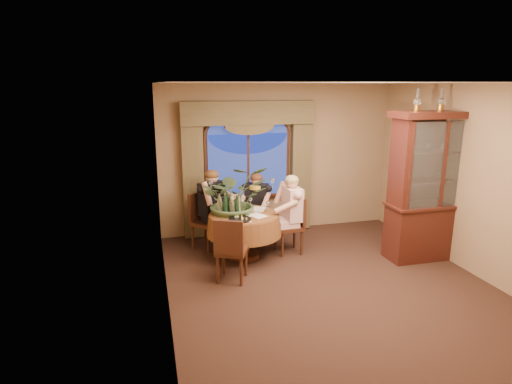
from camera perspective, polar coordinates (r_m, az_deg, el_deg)
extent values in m
plane|color=black|center=(6.36, 9.59, -11.96)|extent=(5.00, 5.00, 0.00)
plane|color=#886A4A|center=(8.17, 2.93, 4.45)|extent=(4.50, 0.00, 4.50)
plane|color=#886A4A|center=(7.11, 26.92, 1.42)|extent=(0.00, 5.00, 5.00)
plane|color=white|center=(5.72, 10.78, 14.13)|extent=(5.00, 5.00, 0.00)
cube|color=brown|center=(7.78, -8.39, 2.16)|extent=(0.38, 0.14, 2.32)
cube|color=brown|center=(8.24, 6.01, 2.91)|extent=(0.38, 0.14, 2.32)
cylinder|color=maroon|center=(7.03, -1.59, -5.84)|extent=(1.28, 1.28, 0.75)
cube|color=#33100B|center=(7.37, 22.45, 0.64)|extent=(1.47, 0.58, 2.38)
cube|color=black|center=(7.21, 4.39, -4.46)|extent=(0.43, 0.43, 0.96)
cube|color=black|center=(7.80, -0.30, -2.97)|extent=(0.56, 0.56, 0.96)
cube|color=black|center=(7.44, -6.64, -3.92)|extent=(0.59, 0.59, 0.96)
cube|color=black|center=(6.21, -3.24, -7.58)|extent=(0.56, 0.56, 0.96)
imported|color=#405A37|center=(6.85, -2.89, 2.71)|extent=(1.09, 1.21, 0.94)
imported|color=#515B2F|center=(6.84, -1.40, -2.90)|extent=(0.15, 0.15, 0.05)
cylinder|color=black|center=(6.60, -2.12, -3.65)|extent=(0.35, 0.35, 0.02)
cylinder|color=black|center=(6.98, -3.87, -1.36)|extent=(0.07, 0.07, 0.33)
cylinder|color=tan|center=(6.89, -4.89, -1.58)|extent=(0.07, 0.07, 0.33)
cylinder|color=black|center=(6.78, -4.13, -1.82)|extent=(0.07, 0.07, 0.33)
cylinder|color=black|center=(6.78, -2.58, -1.81)|extent=(0.07, 0.07, 0.33)
cylinder|color=tan|center=(6.89, -3.21, -1.55)|extent=(0.07, 0.07, 0.33)
cube|color=white|center=(6.80, 0.18, -3.15)|extent=(0.32, 0.36, 0.00)
cube|color=white|center=(7.14, 0.34, -2.29)|extent=(0.32, 0.36, 0.00)
cube|color=white|center=(6.63, -1.58, -3.62)|extent=(0.26, 0.33, 0.00)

